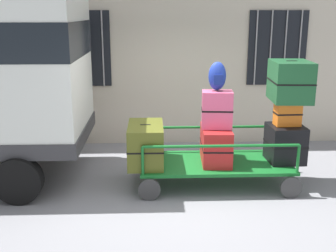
{
  "coord_description": "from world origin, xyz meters",
  "views": [
    {
      "loc": [
        -0.38,
        -6.23,
        2.7
      ],
      "look_at": [
        -0.13,
        0.17,
        0.98
      ],
      "focal_mm": 45.17,
      "sensor_mm": 36.0,
      "label": 1
    }
  ],
  "objects_px": {
    "suitcase_center_bottom": "(285,143)",
    "suitcase_center_middle": "(288,113)",
    "luggage_cart": "(215,165)",
    "suitcase_left_bottom": "(146,144)",
    "suitcase_midleft_middle": "(217,110)",
    "suitcase_center_top": "(290,81)",
    "backpack": "(217,76)",
    "suitcase_midleft_bottom": "(216,145)"
  },
  "relations": [
    {
      "from": "luggage_cart",
      "to": "suitcase_center_top",
      "type": "bearing_deg",
      "value": -1.62
    },
    {
      "from": "suitcase_midleft_middle",
      "to": "suitcase_center_top",
      "type": "xyz_separation_m",
      "value": [
        1.12,
        -0.02,
        0.44
      ]
    },
    {
      "from": "suitcase_center_bottom",
      "to": "suitcase_center_top",
      "type": "xyz_separation_m",
      "value": [
        0.0,
        -0.02,
        1.01
      ]
    },
    {
      "from": "suitcase_center_top",
      "to": "suitcase_midleft_bottom",
      "type": "bearing_deg",
      "value": 178.74
    },
    {
      "from": "suitcase_center_top",
      "to": "suitcase_midleft_middle",
      "type": "bearing_deg",
      "value": 179.02
    },
    {
      "from": "suitcase_midleft_middle",
      "to": "suitcase_center_bottom",
      "type": "bearing_deg",
      "value": -0.04
    },
    {
      "from": "suitcase_center_top",
      "to": "luggage_cart",
      "type": "bearing_deg",
      "value": 178.38
    },
    {
      "from": "suitcase_center_bottom",
      "to": "suitcase_midleft_bottom",
      "type": "bearing_deg",
      "value": 179.68
    },
    {
      "from": "suitcase_midleft_middle",
      "to": "suitcase_center_top",
      "type": "distance_m",
      "value": 1.2
    },
    {
      "from": "luggage_cart",
      "to": "suitcase_center_bottom",
      "type": "relative_size",
      "value": 4.12
    },
    {
      "from": "suitcase_left_bottom",
      "to": "suitcase_center_top",
      "type": "relative_size",
      "value": 1.16
    },
    {
      "from": "suitcase_left_bottom",
      "to": "suitcase_center_top",
      "type": "height_order",
      "value": "suitcase_center_top"
    },
    {
      "from": "suitcase_midleft_middle",
      "to": "suitcase_center_middle",
      "type": "relative_size",
      "value": 1.43
    },
    {
      "from": "suitcase_center_top",
      "to": "backpack",
      "type": "bearing_deg",
      "value": 176.4
    },
    {
      "from": "suitcase_midleft_middle",
      "to": "suitcase_center_middle",
      "type": "distance_m",
      "value": 1.12
    },
    {
      "from": "suitcase_midleft_middle",
      "to": "suitcase_center_bottom",
      "type": "xyz_separation_m",
      "value": [
        1.12,
        -0.0,
        -0.57
      ]
    },
    {
      "from": "suitcase_midleft_bottom",
      "to": "suitcase_center_middle",
      "type": "relative_size",
      "value": 2.02
    },
    {
      "from": "suitcase_center_middle",
      "to": "suitcase_left_bottom",
      "type": "bearing_deg",
      "value": -179.81
    },
    {
      "from": "suitcase_midleft_middle",
      "to": "suitcase_left_bottom",
      "type": "bearing_deg",
      "value": -179.3
    },
    {
      "from": "luggage_cart",
      "to": "suitcase_midleft_middle",
      "type": "xyz_separation_m",
      "value": [
        0.0,
        -0.01,
        0.92
      ]
    },
    {
      "from": "luggage_cart",
      "to": "backpack",
      "type": "distance_m",
      "value": 1.43
    },
    {
      "from": "luggage_cart",
      "to": "suitcase_midleft_bottom",
      "type": "distance_m",
      "value": 0.34
    },
    {
      "from": "suitcase_center_bottom",
      "to": "suitcase_center_middle",
      "type": "relative_size",
      "value": 1.46
    },
    {
      "from": "suitcase_midleft_middle",
      "to": "suitcase_center_bottom",
      "type": "relative_size",
      "value": 0.98
    },
    {
      "from": "suitcase_center_middle",
      "to": "suitcase_center_top",
      "type": "xyz_separation_m",
      "value": [
        -0.0,
        -0.01,
        0.51
      ]
    },
    {
      "from": "suitcase_center_bottom",
      "to": "suitcase_center_middle",
      "type": "bearing_deg",
      "value": -90.0
    },
    {
      "from": "suitcase_center_top",
      "to": "backpack",
      "type": "distance_m",
      "value": 1.12
    },
    {
      "from": "suitcase_midleft_middle",
      "to": "suitcase_center_top",
      "type": "height_order",
      "value": "suitcase_center_top"
    },
    {
      "from": "suitcase_center_bottom",
      "to": "suitcase_center_top",
      "type": "bearing_deg",
      "value": -90.0
    },
    {
      "from": "luggage_cart",
      "to": "suitcase_center_top",
      "type": "relative_size",
      "value": 3.06
    },
    {
      "from": "suitcase_center_bottom",
      "to": "suitcase_midleft_middle",
      "type": "bearing_deg",
      "value": 179.96
    },
    {
      "from": "suitcase_midleft_bottom",
      "to": "backpack",
      "type": "height_order",
      "value": "backpack"
    },
    {
      "from": "luggage_cart",
      "to": "suitcase_left_bottom",
      "type": "relative_size",
      "value": 2.63
    },
    {
      "from": "suitcase_midleft_bottom",
      "to": "suitcase_center_bottom",
      "type": "relative_size",
      "value": 1.39
    },
    {
      "from": "luggage_cart",
      "to": "suitcase_left_bottom",
      "type": "height_order",
      "value": "suitcase_left_bottom"
    },
    {
      "from": "suitcase_midleft_bottom",
      "to": "suitcase_midleft_middle",
      "type": "height_order",
      "value": "suitcase_midleft_middle"
    },
    {
      "from": "suitcase_midleft_bottom",
      "to": "suitcase_center_middle",
      "type": "xyz_separation_m",
      "value": [
        1.12,
        -0.01,
        0.51
      ]
    },
    {
      "from": "suitcase_left_bottom",
      "to": "backpack",
      "type": "xyz_separation_m",
      "value": [
        1.11,
        0.07,
        1.06
      ]
    },
    {
      "from": "suitcase_left_bottom",
      "to": "luggage_cart",
      "type": "bearing_deg",
      "value": 1.33
    },
    {
      "from": "suitcase_left_bottom",
      "to": "suitcase_center_bottom",
      "type": "distance_m",
      "value": 2.24
    },
    {
      "from": "suitcase_left_bottom",
      "to": "suitcase_center_bottom",
      "type": "height_order",
      "value": "suitcase_left_bottom"
    },
    {
      "from": "suitcase_midleft_middle",
      "to": "suitcase_midleft_bottom",
      "type": "bearing_deg",
      "value": 90.0
    }
  ]
}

